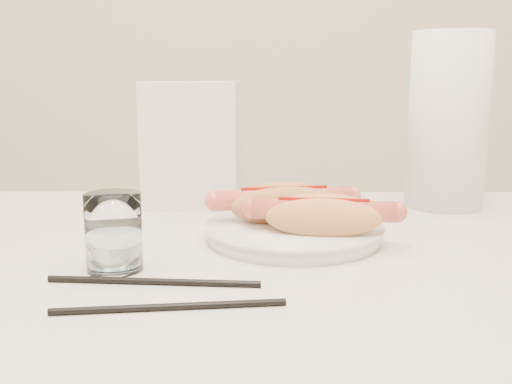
{
  "coord_description": "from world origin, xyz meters",
  "views": [
    {
      "loc": [
        0.06,
        -0.7,
        0.97
      ],
      "look_at": [
        0.05,
        0.04,
        0.82
      ],
      "focal_mm": 41.45,
      "sensor_mm": 36.0,
      "label": 1
    }
  ],
  "objects_px": {
    "napkin_box": "(192,145)",
    "hotdog_left": "(284,204)",
    "water_glass": "(114,232)",
    "paper_towel_roll": "(448,121)",
    "hotdog_right": "(323,216)",
    "plate": "(293,233)",
    "table": "(215,299)"
  },
  "relations": [
    {
      "from": "napkin_box",
      "to": "hotdog_left",
      "type": "bearing_deg",
      "value": -46.94
    },
    {
      "from": "water_glass",
      "to": "paper_towel_roll",
      "type": "relative_size",
      "value": 0.31
    },
    {
      "from": "hotdog_right",
      "to": "paper_towel_roll",
      "type": "height_order",
      "value": "paper_towel_roll"
    },
    {
      "from": "plate",
      "to": "water_glass",
      "type": "xyz_separation_m",
      "value": [
        -0.21,
        -0.12,
        0.03
      ]
    },
    {
      "from": "hotdog_left",
      "to": "paper_towel_roll",
      "type": "xyz_separation_m",
      "value": [
        0.28,
        0.19,
        0.1
      ]
    },
    {
      "from": "paper_towel_roll",
      "to": "napkin_box",
      "type": "bearing_deg",
      "value": -178.77
    },
    {
      "from": "hotdog_left",
      "to": "napkin_box",
      "type": "xyz_separation_m",
      "value": [
        -0.15,
        0.18,
        0.06
      ]
    },
    {
      "from": "table",
      "to": "hotdog_right",
      "type": "height_order",
      "value": "hotdog_right"
    },
    {
      "from": "table",
      "to": "paper_towel_roll",
      "type": "height_order",
      "value": "paper_towel_roll"
    },
    {
      "from": "hotdog_left",
      "to": "water_glass",
      "type": "distance_m",
      "value": 0.25
    },
    {
      "from": "plate",
      "to": "hotdog_right",
      "type": "xyz_separation_m",
      "value": [
        0.04,
        -0.04,
        0.03
      ]
    },
    {
      "from": "hotdog_left",
      "to": "hotdog_right",
      "type": "height_order",
      "value": "hotdog_left"
    },
    {
      "from": "hotdog_right",
      "to": "water_glass",
      "type": "relative_size",
      "value": 2.07
    },
    {
      "from": "plate",
      "to": "water_glass",
      "type": "height_order",
      "value": "water_glass"
    },
    {
      "from": "hotdog_right",
      "to": "napkin_box",
      "type": "height_order",
      "value": "napkin_box"
    },
    {
      "from": "hotdog_right",
      "to": "water_glass",
      "type": "xyz_separation_m",
      "value": [
        -0.24,
        -0.09,
        0.0
      ]
    },
    {
      "from": "plate",
      "to": "napkin_box",
      "type": "relative_size",
      "value": 1.11
    },
    {
      "from": "water_glass",
      "to": "napkin_box",
      "type": "height_order",
      "value": "napkin_box"
    },
    {
      "from": "napkin_box",
      "to": "paper_towel_roll",
      "type": "height_order",
      "value": "paper_towel_roll"
    },
    {
      "from": "table",
      "to": "water_glass",
      "type": "height_order",
      "value": "water_glass"
    },
    {
      "from": "plate",
      "to": "hotdog_right",
      "type": "height_order",
      "value": "hotdog_right"
    },
    {
      "from": "water_glass",
      "to": "table",
      "type": "bearing_deg",
      "value": 29.41
    },
    {
      "from": "hotdog_left",
      "to": "table",
      "type": "bearing_deg",
      "value": -144.42
    },
    {
      "from": "table",
      "to": "paper_towel_roll",
      "type": "xyz_separation_m",
      "value": [
        0.37,
        0.28,
        0.2
      ]
    },
    {
      "from": "plate",
      "to": "hotdog_left",
      "type": "height_order",
      "value": "hotdog_left"
    },
    {
      "from": "hotdog_left",
      "to": "water_glass",
      "type": "bearing_deg",
      "value": -152.51
    },
    {
      "from": "plate",
      "to": "table",
      "type": "bearing_deg",
      "value": -147.88
    },
    {
      "from": "table",
      "to": "paper_towel_roll",
      "type": "distance_m",
      "value": 0.5
    },
    {
      "from": "hotdog_left",
      "to": "water_glass",
      "type": "relative_size",
      "value": 2.18
    },
    {
      "from": "water_glass",
      "to": "paper_towel_roll",
      "type": "height_order",
      "value": "paper_towel_roll"
    },
    {
      "from": "water_glass",
      "to": "hotdog_right",
      "type": "bearing_deg",
      "value": 19.61
    },
    {
      "from": "plate",
      "to": "napkin_box",
      "type": "xyz_separation_m",
      "value": [
        -0.16,
        0.21,
        0.09
      ]
    }
  ]
}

